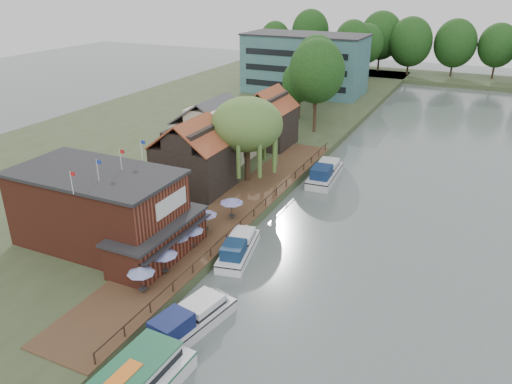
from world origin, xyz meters
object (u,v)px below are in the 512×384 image
at_px(willow, 247,140).
at_px(cruiser_2, 325,171).
at_px(pub, 115,212).
at_px(umbrella_3, 191,237).
at_px(umbrella_1, 164,262).
at_px(hotel_block, 305,63).
at_px(cruiser_0, 189,318).
at_px(cottage_c, 268,117).
at_px(umbrella_2, 178,244).
at_px(umbrella_4, 205,221).
at_px(umbrella_0, 142,280).
at_px(swan, 121,364).
at_px(cruiser_1, 238,246).
at_px(cottage_a, 193,155).
at_px(umbrella_5, 232,208).
at_px(cottage_b, 214,130).

relative_size(willow, cruiser_2, 1.03).
xyz_separation_m(pub, umbrella_3, (6.39, 2.53, -2.36)).
bearing_deg(willow, umbrella_1, -82.04).
distance_m(hotel_block, cruiser_0, 80.07).
distance_m(cottage_c, umbrella_1, 36.85).
bearing_deg(umbrella_2, umbrella_4, 92.20).
bearing_deg(cruiser_2, umbrella_0, -102.33).
relative_size(umbrella_2, swan, 5.40).
distance_m(umbrella_0, umbrella_3, 7.69).
bearing_deg(swan, cruiser_1, 88.23).
xyz_separation_m(cottage_c, umbrella_0, (6.61, -39.16, -2.96)).
distance_m(cottage_a, umbrella_0, 21.75).
bearing_deg(umbrella_5, hotel_block, 103.58).
xyz_separation_m(umbrella_1, umbrella_5, (0.24, 11.73, 0.00)).
xyz_separation_m(umbrella_5, cruiser_2, (4.56, 17.05, -1.06)).
distance_m(umbrella_5, cruiser_2, 17.68).
distance_m(hotel_block, swan, 84.70).
relative_size(pub, umbrella_1, 8.21).
bearing_deg(pub, umbrella_2, 8.33).
xyz_separation_m(umbrella_3, cruiser_0, (5.32, -8.90, -1.15)).
bearing_deg(umbrella_1, cruiser_1, 64.11).
distance_m(umbrella_4, cruiser_0, 13.70).
xyz_separation_m(hotel_block, umbrella_5, (14.84, -61.40, -4.86)).
relative_size(hotel_block, umbrella_0, 10.69).
bearing_deg(umbrella_1, swan, -72.92).
distance_m(willow, umbrella_3, 18.14).
height_order(umbrella_2, umbrella_4, same).
relative_size(cottage_c, cruiser_0, 0.90).
height_order(cottage_c, umbrella_1, cottage_c).
bearing_deg(cruiser_2, umbrella_5, -108.74).
bearing_deg(cruiser_1, cottage_a, 125.58).
xyz_separation_m(willow, cruiser_0, (8.21, -26.37, -5.07)).
xyz_separation_m(umbrella_1, cruiser_0, (5.11, -4.24, -1.15)).
height_order(umbrella_0, cruiser_2, umbrella_0).
bearing_deg(umbrella_2, pub, -171.67).
bearing_deg(umbrella_0, cruiser_1, 71.32).
bearing_deg(umbrella_0, hotel_block, 100.86).
xyz_separation_m(cruiser_1, swan, (-0.51, -16.48, -0.84)).
relative_size(cottage_a, cottage_b, 0.90).
bearing_deg(cruiser_1, umbrella_5, 112.14).
height_order(hotel_block, swan, hotel_block).
distance_m(cottage_a, cruiser_0, 25.20).
bearing_deg(cottage_b, cottage_c, 66.04).
height_order(pub, cruiser_2, pub).
xyz_separation_m(hotel_block, cruiser_0, (19.71, -77.37, -6.01)).
bearing_deg(hotel_block, willow, -77.29).
distance_m(pub, umbrella_0, 8.71).
relative_size(pub, hotel_block, 0.79).
distance_m(umbrella_1, cruiser_2, 29.19).
bearing_deg(cruiser_2, cottage_b, -177.66).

